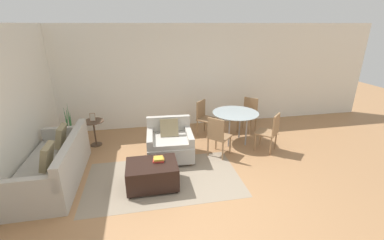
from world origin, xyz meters
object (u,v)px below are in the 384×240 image
Objects in this scene: dining_chair_near_left at (218,134)px; dining_chair_near_right at (271,130)px; couch at (55,167)px; dining_table at (235,116)px; ottoman at (152,174)px; picture_frame at (92,117)px; dining_chair_far_right at (249,113)px; book_stack at (159,159)px; armchair at (170,143)px; dining_chair_far_left at (204,116)px; potted_plant at (71,137)px; tv_remote_primary at (162,158)px; side_table at (94,128)px.

dining_chair_near_left is 1.00× the size of dining_chair_near_right.
dining_table is at bearing 14.12° from couch.
couch is at bearing -165.88° from dining_table.
dining_chair_near_left is at bearing 30.50° from ottoman.
ottoman is 2.35m from picture_frame.
dining_table is 0.88m from dining_chair_far_right.
book_stack is 0.20× the size of dining_table.
couch is at bearing -167.25° from armchair.
ottoman is 4.09× the size of book_stack.
book_stack is 2.66m from dining_chair_near_right.
dining_chair_near_left reaches higher than armchair.
dining_chair_far_left is at bearing 55.12° from ottoman.
book_stack is at bearing -45.13° from potted_plant.
armchair is 2.49m from dining_chair_far_right.
dining_chair_near_left is at bearing 29.00° from tv_remote_primary.
side_table is 4.06m from dining_chair_near_right.
dining_chair_near_right reaches higher than armchair.
armchair is 0.91× the size of dining_table.
picture_frame is 0.21× the size of dining_chair_far_right.
dining_chair_far_left is at bearing 180.00° from dining_chair_far_right.
side_table is at bearing -7.39° from potted_plant.
potted_plant is (-0.09, 1.50, -0.07)m from couch.
potted_plant is at bearing 160.32° from dining_chair_near_left.
book_stack reaches higher than tv_remote_primary.
book_stack is 0.24× the size of dining_chair_near_left.
dining_chair_far_left is at bearing 56.88° from tv_remote_primary.
potted_plant is at bearing 155.56° from armchair.
armchair is 1.04m from dining_chair_near_left.
dining_chair_near_right is (3.91, -1.09, -0.19)m from picture_frame.
side_table is at bearing -90.00° from picture_frame.
armchair is at bearing 74.50° from tv_remote_primary.
tv_remote_primary reaches higher than ottoman.
dining_chair_near_right is (4.48, -1.16, 0.29)m from potted_plant.
side_table is (-1.68, 0.94, 0.10)m from armchair.
dining_chair_near_left is at bearing -135.00° from dining_chair_far_right.
dining_chair_far_left is 1.00× the size of dining_chair_far_right.
book_stack is 0.20× the size of potted_plant.
couch is 2.32× the size of dining_chair_near_right.
couch reaches higher than dining_table.
dining_chair_near_right is at bearing -45.00° from dining_chair_far_left.
potted_plant is (-1.81, 2.02, -0.02)m from ottoman.
dining_chair_near_right reaches higher than tv_remote_primary.
dining_chair_far_left reaches higher than tv_remote_primary.
tv_remote_primary is at bearing -123.12° from dining_chair_far_left.
couch reaches higher than book_stack.
dining_table is (1.63, 0.46, 0.34)m from armchair.
dining_table is at bearing -8.14° from potted_plant.
book_stack is at bearing 29.27° from ottoman.
couch is 15.02× the size of tv_remote_primary.
ottoman is at bearing -113.28° from armchair.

